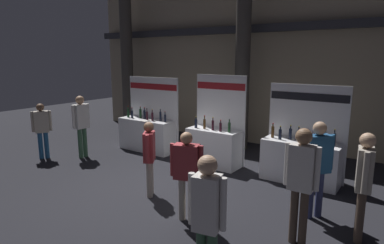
% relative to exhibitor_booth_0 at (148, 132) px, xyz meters
% --- Properties ---
extents(ground_plane, '(27.41, 27.41, 0.00)m').
position_rel_exhibitor_booth_0_xyz_m(ground_plane, '(2.26, -2.30, -0.59)').
color(ground_plane, black).
extents(hall_colonnade, '(13.71, 1.28, 6.82)m').
position_rel_exhibitor_booth_0_xyz_m(hall_colonnade, '(2.26, 2.67, 2.79)').
color(hall_colonnade, gray).
rests_on(hall_colonnade, ground_plane).
extents(exhibitor_booth_0, '(1.94, 0.73, 2.26)m').
position_rel_exhibitor_booth_0_xyz_m(exhibitor_booth_0, '(0.00, 0.00, 0.00)').
color(exhibitor_booth_0, white).
rests_on(exhibitor_booth_0, ground_plane).
extents(exhibitor_booth_1, '(1.49, 0.66, 2.41)m').
position_rel_exhibitor_booth_0_xyz_m(exhibitor_booth_1, '(2.46, -0.07, 0.02)').
color(exhibitor_booth_1, white).
rests_on(exhibitor_booth_1, ground_plane).
extents(exhibitor_booth_2, '(1.82, 0.66, 2.25)m').
position_rel_exhibitor_booth_0_xyz_m(exhibitor_booth_2, '(4.74, 0.04, -0.01)').
color(exhibitor_booth_2, white).
rests_on(exhibitor_booth_2, ground_plane).
extents(visitor_0, '(0.28, 0.53, 1.76)m').
position_rel_exhibitor_booth_0_xyz_m(visitor_0, '(6.27, -1.95, 0.46)').
color(visitor_0, '#47382D').
rests_on(visitor_0, ground_plane).
extents(visitor_1, '(0.47, 0.48, 1.78)m').
position_rel_exhibitor_booth_0_xyz_m(visitor_1, '(5.48, -1.57, 0.49)').
color(visitor_1, navy).
rests_on(visitor_1, ground_plane).
extents(visitor_2, '(0.24, 0.56, 1.80)m').
position_rel_exhibitor_booth_0_xyz_m(visitor_2, '(-1.03, -1.65, 0.49)').
color(visitor_2, '#33563D').
rests_on(visitor_2, ground_plane).
extents(visitor_3, '(0.39, 0.48, 1.58)m').
position_rel_exhibitor_booth_0_xyz_m(visitor_3, '(2.39, -2.55, 0.34)').
color(visitor_3, '#ADA393').
rests_on(visitor_3, ground_plane).
extents(visitor_6, '(0.47, 0.31, 1.78)m').
position_rel_exhibitor_booth_0_xyz_m(visitor_6, '(4.93, -4.36, 0.47)').
color(visitor_6, '#33563D').
rests_on(visitor_6, ground_plane).
extents(visitor_7, '(0.37, 0.48, 1.59)m').
position_rel_exhibitor_booth_0_xyz_m(visitor_7, '(-1.87, -2.35, 0.34)').
color(visitor_7, navy).
rests_on(visitor_7, ground_plane).
extents(visitor_8, '(0.58, 0.36, 1.62)m').
position_rel_exhibitor_booth_0_xyz_m(visitor_8, '(3.65, -2.98, 0.38)').
color(visitor_8, '#ADA393').
rests_on(visitor_8, ground_plane).
extents(visitor_9, '(0.54, 0.25, 1.85)m').
position_rel_exhibitor_booth_0_xyz_m(visitor_9, '(5.51, -2.60, 0.52)').
color(visitor_9, '#47382D').
rests_on(visitor_9, ground_plane).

